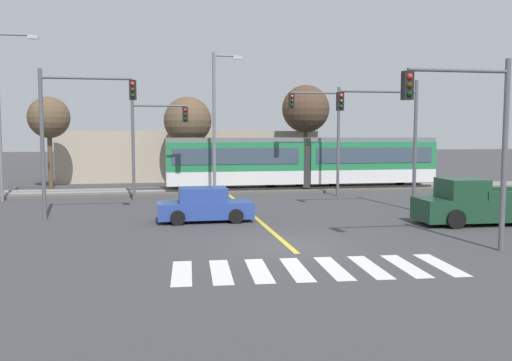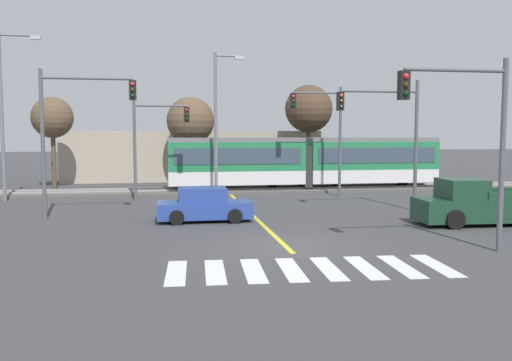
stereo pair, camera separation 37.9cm
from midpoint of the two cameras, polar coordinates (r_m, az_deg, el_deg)
The scene contains 27 objects.
ground_plane at distance 19.04m, azimuth 2.91°, elevation -6.93°, with size 200.00×200.00×0.00m, color #3D3D3F.
track_bed at distance 36.43m, azimuth -3.55°, elevation -1.03°, with size 120.00×4.00×0.18m, color #56514C.
rail_near at distance 35.70m, azimuth -3.42°, elevation -0.93°, with size 120.00×0.08×0.10m, color #939399.
rail_far at distance 37.12m, azimuth -3.69°, elevation -0.70°, with size 120.00×0.08×0.10m, color #939399.
light_rail_tram at distance 37.28m, azimuth 4.61°, elevation 2.12°, with size 18.50×2.64×3.43m.
crosswalk_stripe_0 at distance 15.67m, azimuth -8.51°, elevation -9.59°, with size 0.56×2.80×0.01m, color silver.
crosswalk_stripe_1 at distance 15.68m, azimuth -4.43°, elevation -9.54°, with size 0.56×2.80×0.01m, color silver.
crosswalk_stripe_2 at distance 15.77m, azimuth -0.38°, elevation -9.44°, with size 0.56×2.80×0.01m, color silver.
crosswalk_stripe_3 at distance 15.93m, azimuth 3.60°, elevation -9.30°, with size 0.56×2.80×0.01m, color silver.
crosswalk_stripe_4 at distance 16.16m, azimuth 7.49°, elevation -9.12°, with size 0.56×2.80×0.01m, color silver.
crosswalk_stripe_5 at distance 16.47m, azimuth 11.24°, elevation -8.91°, with size 0.56×2.80×0.01m, color silver.
crosswalk_stripe_6 at distance 16.84m, azimuth 14.83°, elevation -8.67°, with size 0.56×2.80×0.01m, color silver.
crosswalk_stripe_7 at distance 17.28m, azimuth 18.25°, elevation -8.41°, with size 0.56×2.80×0.01m, color silver.
lane_centre_line at distance 26.11m, azimuth -0.79°, elevation -3.64°, with size 0.20×17.03×0.01m, color gold.
sedan_crossing at distance 24.29m, azimuth -5.85°, elevation -2.66°, with size 4.21×1.93×1.52m.
pickup_truck at distance 25.22m, azimuth 21.76°, elevation -2.38°, with size 5.49×2.43×1.98m.
traffic_light_far_left at distance 32.01m, azimuth -11.25°, elevation 4.89°, with size 3.25×0.38×6.03m.
traffic_light_far_right at distance 33.55m, azimuth 6.74°, elevation 5.80°, with size 3.25×0.38×6.73m.
traffic_light_mid_right at distance 27.91m, azimuth 13.54°, elevation 5.61°, with size 4.25×0.38×6.56m.
traffic_light_mid_left at distance 25.88m, azimuth -19.10°, elevation 6.01°, with size 4.25×0.38×6.78m.
traffic_light_near_right at distance 18.92m, azimuth 21.26°, elevation 5.45°, with size 3.75×0.38×6.35m.
street_lamp_west at distance 34.22m, azimuth -25.43°, elevation 7.07°, with size 2.37×0.28×9.65m.
street_lamp_centre at distance 33.63m, azimuth -4.50°, elevation 6.76°, with size 1.85×0.28×8.84m.
bare_tree_far_west at distance 40.63m, azimuth -21.22°, elevation 6.14°, with size 2.88×2.88×6.45m.
bare_tree_west at distance 40.91m, azimuth -7.46°, elevation 6.22°, with size 3.55×3.55×6.61m.
bare_tree_east at distance 42.99m, azimuth 5.00°, elevation 7.48°, with size 3.72×3.72×7.68m.
building_backdrop_far at distance 46.50m, azimuth -7.16°, elevation 2.67°, with size 21.06×6.00×4.09m, color tan.
Camera 1 is at (-4.48, -18.09, 3.95)m, focal length 38.00 mm.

